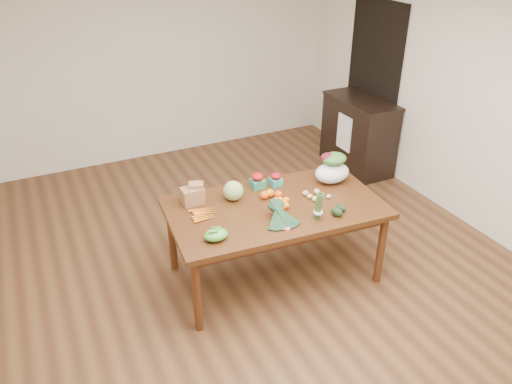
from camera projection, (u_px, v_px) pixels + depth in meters
name	position (u px, v px, depth m)	size (l,w,h in m)	color
floor	(252.00, 272.00, 4.74)	(6.00, 6.00, 0.00)	brown
room_walls	(251.00, 141.00, 4.08)	(5.02, 6.02, 2.70)	white
dining_table	(275.00, 241.00, 4.54)	(1.86, 1.03, 0.75)	#411F0F
doorway_dark	(372.00, 85.00, 6.43)	(0.02, 1.00, 2.10)	black
cabinet	(358.00, 134.00, 6.49)	(0.52, 1.02, 0.94)	black
dish_towel	(344.00, 133.00, 6.32)	(0.02, 0.28, 0.45)	white
paper_bag	(192.00, 194.00, 4.35)	(0.25, 0.21, 0.18)	#986044
cabbage	(233.00, 191.00, 4.40)	(0.18, 0.18, 0.18)	#9BB568
strawberry_basket_a	(258.00, 182.00, 4.62)	(0.12, 0.12, 0.11)	red
strawberry_basket_b	(276.00, 180.00, 4.66)	(0.10, 0.10, 0.09)	#B20B21
orange_a	(264.00, 195.00, 4.43)	(0.08, 0.08, 0.08)	#FF600F
orange_b	(270.00, 193.00, 4.47)	(0.08, 0.08, 0.08)	orange
orange_c	(278.00, 194.00, 4.45)	(0.07, 0.07, 0.07)	#FF5A0F
mandarin_cluster	(280.00, 202.00, 4.32)	(0.18, 0.18, 0.09)	orange
carrots	(205.00, 214.00, 4.21)	(0.22, 0.22, 0.03)	orange
snap_pea_bag	(216.00, 235.00, 3.88)	(0.19, 0.14, 0.09)	#55A036
kale_bunch	(282.00, 216.00, 4.05)	(0.32, 0.40, 0.16)	black
asparagus_bundle	(318.00, 206.00, 4.10)	(0.08, 0.08, 0.25)	#4C873E
potato_a	(310.00, 196.00, 4.45)	(0.05, 0.05, 0.05)	#CEB976
potato_b	(315.00, 199.00, 4.40)	(0.06, 0.05, 0.05)	#DABD7D
potato_c	(317.00, 191.00, 4.53)	(0.06, 0.05, 0.05)	#D5BA7B
potato_d	(306.00, 193.00, 4.49)	(0.06, 0.05, 0.05)	tan
potato_e	(329.00, 196.00, 4.45)	(0.05, 0.04, 0.04)	tan
avocado_a	(337.00, 212.00, 4.19)	(0.07, 0.11, 0.07)	black
avocado_b	(341.00, 208.00, 4.26)	(0.06, 0.09, 0.06)	black
salad_bag	(332.00, 169.00, 4.68)	(0.34, 0.26, 0.26)	white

